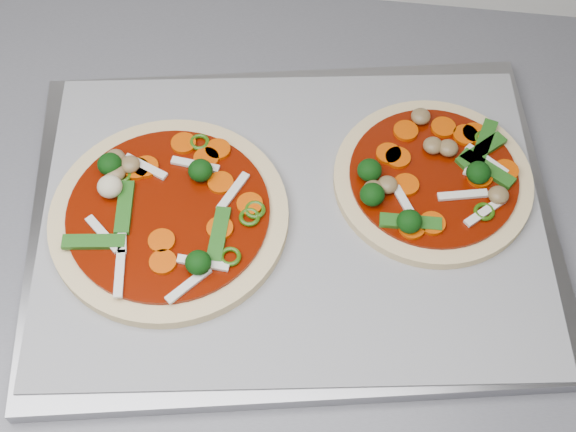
# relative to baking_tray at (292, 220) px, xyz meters

# --- Properties ---
(baking_tray) EXTENTS (0.56, 0.46, 0.02)m
(baking_tray) POSITION_rel_baking_tray_xyz_m (0.00, 0.00, 0.00)
(baking_tray) COLOR gray
(baking_tray) RESTS_ON countertop
(parchment) EXTENTS (0.53, 0.42, 0.00)m
(parchment) POSITION_rel_baking_tray_xyz_m (0.00, 0.00, 0.01)
(parchment) COLOR gray
(parchment) RESTS_ON baking_tray
(pizza_left) EXTENTS (0.28, 0.28, 0.04)m
(pizza_left) POSITION_rel_baking_tray_xyz_m (-0.12, -0.02, 0.02)
(pizza_left) COLOR beige
(pizza_left) RESTS_ON parchment
(pizza_right) EXTENTS (0.20, 0.20, 0.03)m
(pizza_right) POSITION_rel_baking_tray_xyz_m (0.13, 0.05, 0.02)
(pizza_right) COLOR beige
(pizza_right) RESTS_ON parchment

